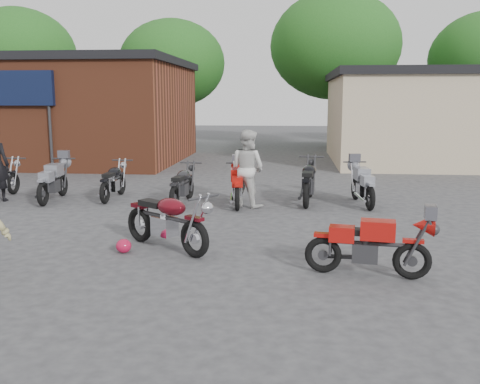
# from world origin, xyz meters

# --- Properties ---
(ground) EXTENTS (90.00, 90.00, 0.00)m
(ground) POSITION_xyz_m (0.00, 0.00, 0.00)
(ground) COLOR #363639
(brick_building) EXTENTS (12.00, 8.00, 4.00)m
(brick_building) POSITION_xyz_m (-9.00, 14.00, 2.00)
(brick_building) COLOR brown
(brick_building) RESTS_ON ground
(stucco_building) EXTENTS (10.00, 8.00, 3.50)m
(stucco_building) POSITION_xyz_m (8.50, 15.00, 1.75)
(stucco_building) COLOR tan
(stucco_building) RESTS_ON ground
(tree_0) EXTENTS (6.56, 6.56, 8.20)m
(tree_0) POSITION_xyz_m (-14.00, 22.00, 4.10)
(tree_0) COLOR #144B14
(tree_0) RESTS_ON ground
(tree_1) EXTENTS (5.92, 5.92, 7.40)m
(tree_1) POSITION_xyz_m (-5.00, 22.00, 3.70)
(tree_1) COLOR #144B14
(tree_1) RESTS_ON ground
(tree_2) EXTENTS (7.04, 7.04, 8.80)m
(tree_2) POSITION_xyz_m (4.00, 22.00, 4.40)
(tree_2) COLOR #144B14
(tree_2) RESTS_ON ground
(vintage_motorcycle) EXTENTS (2.06, 1.79, 1.20)m
(vintage_motorcycle) POSITION_xyz_m (-0.40, 0.76, 0.60)
(vintage_motorcycle) COLOR #590B14
(vintage_motorcycle) RESTS_ON ground
(sportbike) EXTENTS (1.86, 0.86, 1.04)m
(sportbike) POSITION_xyz_m (2.94, -0.34, 0.52)
(sportbike) COLOR red
(sportbike) RESTS_ON ground
(helmet) EXTENTS (0.35, 0.35, 0.24)m
(helmet) POSITION_xyz_m (-1.11, 0.51, 0.12)
(helmet) COLOR #AC1236
(helmet) RESTS_ON ground
(person_light) EXTENTS (1.16, 1.10, 1.90)m
(person_light) POSITION_xyz_m (0.68, 4.77, 0.95)
(person_light) COLOR silver
(person_light) RESTS_ON ground
(row_bike_1) EXTENTS (0.81, 2.01, 1.14)m
(row_bike_1) POSITION_xyz_m (-4.43, 5.03, 0.57)
(row_bike_1) COLOR gray
(row_bike_1) RESTS_ON ground
(row_bike_2) EXTENTS (0.62, 1.84, 1.06)m
(row_bike_2) POSITION_xyz_m (-2.94, 5.42, 0.53)
(row_bike_2) COLOR black
(row_bike_2) RESTS_ON ground
(row_bike_3) EXTENTS (0.76, 1.90, 1.07)m
(row_bike_3) POSITION_xyz_m (-0.99, 4.94, 0.54)
(row_bike_3) COLOR black
(row_bike_3) RESTS_ON ground
(row_bike_4) EXTENTS (0.80, 1.93, 1.09)m
(row_bike_4) POSITION_xyz_m (0.42, 4.91, 0.54)
(row_bike_4) COLOR red
(row_bike_4) RESTS_ON ground
(row_bike_5) EXTENTS (0.89, 2.17, 1.22)m
(row_bike_5) POSITION_xyz_m (2.20, 5.42, 0.61)
(row_bike_5) COLOR black
(row_bike_5) RESTS_ON ground
(row_bike_6) EXTENTS (0.88, 1.98, 1.11)m
(row_bike_6) POSITION_xyz_m (3.54, 5.25, 0.56)
(row_bike_6) COLOR gray
(row_bike_6) RESTS_ON ground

